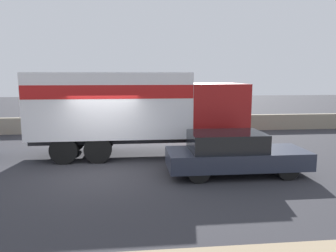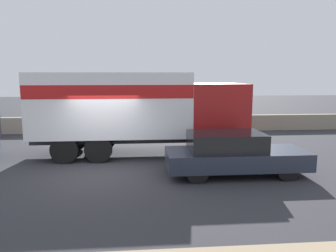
{
  "view_description": "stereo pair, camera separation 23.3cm",
  "coord_description": "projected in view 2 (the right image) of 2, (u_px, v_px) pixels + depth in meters",
  "views": [
    {
      "loc": [
        1.06,
        -10.62,
        3.22
      ],
      "look_at": [
        2.29,
        0.94,
        1.41
      ],
      "focal_mm": 35.0,
      "sensor_mm": 36.0,
      "label": 1
    },
    {
      "loc": [
        1.29,
        -10.64,
        3.22
      ],
      "look_at": [
        2.29,
        0.94,
        1.41
      ],
      "focal_mm": 35.0,
      "sensor_mm": 36.0,
      "label": 2
    }
  ],
  "objects": [
    {
      "name": "ground_plane",
      "position": [
        102.0,
        173.0,
        10.87
      ],
      "size": [
        80.0,
        80.0,
        0.0
      ],
      "primitive_type": "plane",
      "color": "#2D2D33"
    },
    {
      "name": "stone_wall_backdrop",
      "position": [
        117.0,
        124.0,
        18.58
      ],
      "size": [
        60.0,
        0.35,
        0.9
      ],
      "color": "gray",
      "rests_on": "ground_plane"
    },
    {
      "name": "box_truck",
      "position": [
        136.0,
        107.0,
        13.04
      ],
      "size": [
        8.35,
        2.47,
        3.31
      ],
      "color": "maroon",
      "rests_on": "ground_plane"
    },
    {
      "name": "car_hatchback",
      "position": [
        233.0,
        154.0,
        10.58
      ],
      "size": [
        4.53,
        1.7,
        1.4
      ],
      "color": "#282D3D",
      "rests_on": "ground_plane"
    }
  ]
}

